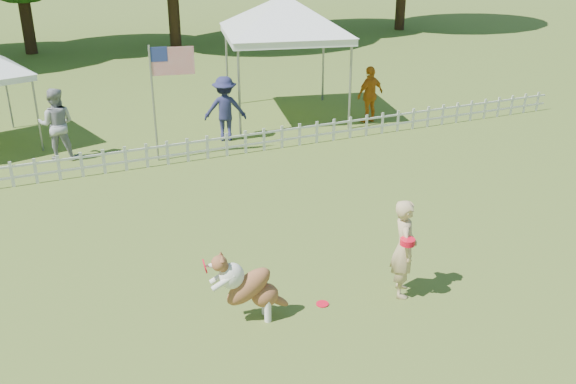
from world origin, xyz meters
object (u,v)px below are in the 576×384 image
object	(u,v)px
spectator_b	(225,109)
spectator_c	(370,94)
frisbee_on_turf	(322,304)
canopy_tent_right	(285,59)
dog	(250,286)
spectator_a	(57,124)
handler	(404,248)
flag_pole	(154,105)

from	to	relation	value
spectator_b	spectator_c	size ratio (longest dim) A/B	1.05
frisbee_on_turf	canopy_tent_right	distance (m)	10.26
dog	spectator_a	xyz separation A→B (m)	(-1.93, 8.32, 0.31)
frisbee_on_turf	spectator_a	bearing A→B (deg)	110.30
frisbee_on_turf	spectator_c	xyz separation A→B (m)	(5.45, 8.03, 0.81)
spectator_a	frisbee_on_turf	bearing A→B (deg)	126.31
dog	frisbee_on_turf	size ratio (longest dim) A/B	5.89
dog	spectator_a	size ratio (longest dim) A/B	0.65
canopy_tent_right	spectator_a	world-z (taller)	canopy_tent_right
handler	dog	size ratio (longest dim) A/B	1.40
spectator_c	dog	bearing A→B (deg)	35.32
spectator_a	spectator_c	bearing A→B (deg)	-166.36
spectator_c	spectator_a	bearing A→B (deg)	-17.31
frisbee_on_turf	spectator_b	bearing A→B (deg)	82.20
canopy_tent_right	spectator_a	distance (m)	6.67
spectator_a	spectator_b	distance (m)	4.23
flag_pole	spectator_a	size ratio (longest dim) A/B	1.59
flag_pole	spectator_b	bearing A→B (deg)	33.74
spectator_a	canopy_tent_right	bearing A→B (deg)	-154.14
frisbee_on_turf	canopy_tent_right	world-z (taller)	canopy_tent_right
dog	spectator_c	world-z (taller)	spectator_c
canopy_tent_right	spectator_c	world-z (taller)	canopy_tent_right
handler	frisbee_on_turf	xyz separation A→B (m)	(-1.31, 0.19, -0.80)
handler	spectator_b	size ratio (longest dim) A/B	0.94
handler	spectator_b	bearing A→B (deg)	26.19
frisbee_on_turf	spectator_a	xyz separation A→B (m)	(-3.10, 8.39, 0.88)
dog	frisbee_on_turf	bearing A→B (deg)	5.83
frisbee_on_turf	handler	bearing A→B (deg)	-8.29
spectator_b	spectator_c	distance (m)	4.34
spectator_b	spectator_c	xyz separation A→B (m)	(4.34, -0.12, -0.04)
spectator_c	handler	bearing A→B (deg)	48.31
handler	canopy_tent_right	distance (m)	9.98
dog	spectator_c	bearing A→B (deg)	59.32
frisbee_on_turf	spectator_b	distance (m)	8.27
flag_pole	spectator_a	world-z (taller)	flag_pole
frisbee_on_turf	spectator_c	world-z (taller)	spectator_c
canopy_tent_right	spectator_c	bearing A→B (deg)	-23.99
frisbee_on_turf	flag_pole	distance (m)	7.50
handler	flag_pole	world-z (taller)	flag_pole
frisbee_on_turf	canopy_tent_right	bearing A→B (deg)	70.23
spectator_b	flag_pole	bearing A→B (deg)	39.85
canopy_tent_right	flag_pole	distance (m)	4.88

